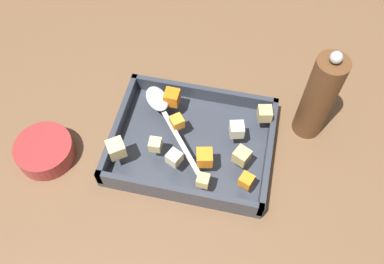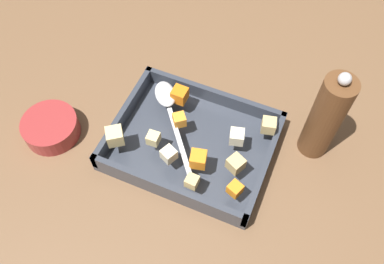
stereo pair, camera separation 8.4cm
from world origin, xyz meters
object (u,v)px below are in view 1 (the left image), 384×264
at_px(pepper_mill, 319,98).
at_px(small_prep_bowl, 45,151).
at_px(serving_spoon, 160,103).
at_px(baking_dish, 192,144).

xyz_separation_m(pepper_mill, small_prep_bowl, (-0.54, -0.19, -0.09)).
bearing_deg(small_prep_bowl, pepper_mill, 19.72).
height_order(pepper_mill, small_prep_bowl, pepper_mill).
bearing_deg(serving_spoon, baking_dish, 17.08).
bearing_deg(baking_dish, pepper_mill, 23.83).
distance_m(serving_spoon, small_prep_bowl, 0.26).
relative_size(serving_spoon, pepper_mill, 0.83).
bearing_deg(baking_dish, serving_spoon, 145.90).
distance_m(serving_spoon, pepper_mill, 0.33).
bearing_deg(serving_spoon, small_prep_bowl, -95.04).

